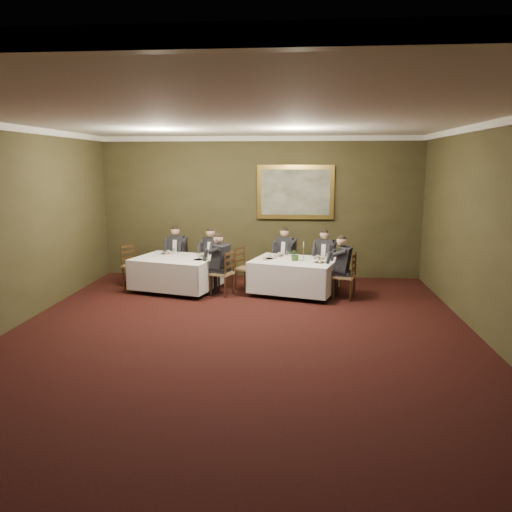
# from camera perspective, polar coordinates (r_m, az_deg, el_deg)

# --- Properties ---
(ground) EXTENTS (10.00, 10.00, 0.00)m
(ground) POSITION_cam_1_polar(r_m,az_deg,el_deg) (8.06, -2.24, -10.13)
(ground) COLOR black
(ground) RESTS_ON ground
(ceiling) EXTENTS (8.00, 10.00, 0.10)m
(ceiling) POSITION_cam_1_polar(r_m,az_deg,el_deg) (7.57, -2.43, 15.50)
(ceiling) COLOR silver
(ceiling) RESTS_ON back_wall
(back_wall) EXTENTS (8.00, 0.10, 3.50)m
(back_wall) POSITION_cam_1_polar(r_m,az_deg,el_deg) (12.56, 0.48, 5.55)
(back_wall) COLOR #36331B
(back_wall) RESTS_ON ground
(front_wall) EXTENTS (8.00, 0.10, 3.50)m
(front_wall) POSITION_cam_1_polar(r_m,az_deg,el_deg) (2.87, -14.96, -12.27)
(front_wall) COLOR #36331B
(front_wall) RESTS_ON ground
(right_wall) EXTENTS (0.10, 10.00, 3.50)m
(right_wall) POSITION_cam_1_polar(r_m,az_deg,el_deg) (8.16, 26.79, 1.70)
(right_wall) COLOR #36331B
(right_wall) RESTS_ON ground
(crown_molding) EXTENTS (8.00, 10.00, 0.12)m
(crown_molding) POSITION_cam_1_polar(r_m,az_deg,el_deg) (7.56, -2.43, 15.05)
(crown_molding) COLOR white
(crown_molding) RESTS_ON back_wall
(table_main) EXTENTS (2.08, 1.79, 0.67)m
(table_main) POSITION_cam_1_polar(r_m,az_deg,el_deg) (11.00, 4.35, -2.06)
(table_main) COLOR #321E0D
(table_main) RESTS_ON ground
(table_second) EXTENTS (2.09, 1.79, 0.67)m
(table_second) POSITION_cam_1_polar(r_m,az_deg,el_deg) (11.40, -9.07, -1.72)
(table_second) COLOR #321E0D
(table_second) RESTS_ON ground
(chair_main_backleft) EXTENTS (0.58, 0.57, 1.00)m
(chair_main_backleft) POSITION_cam_1_polar(r_m,az_deg,el_deg) (12.03, 3.41, -1.77)
(chair_main_backleft) COLOR olive
(chair_main_backleft) RESTS_ON ground
(diner_main_backleft) EXTENTS (0.56, 0.60, 1.35)m
(diner_main_backleft) POSITION_cam_1_polar(r_m,az_deg,el_deg) (11.97, 3.40, -0.71)
(diner_main_backleft) COLOR black
(diner_main_backleft) RESTS_ON chair_main_backleft
(chair_main_backright) EXTENTS (0.55, 0.54, 1.00)m
(chair_main_backright) POSITION_cam_1_polar(r_m,az_deg,el_deg) (11.78, 7.84, -2.11)
(chair_main_backright) COLOR olive
(chair_main_backright) RESTS_ON ground
(diner_main_backright) EXTENTS (0.54, 0.59, 1.35)m
(diner_main_backright) POSITION_cam_1_polar(r_m,az_deg,el_deg) (11.72, 7.85, -1.03)
(diner_main_backright) COLOR black
(diner_main_backright) RESTS_ON chair_main_backright
(chair_main_endleft) EXTENTS (0.57, 0.58, 1.00)m
(chair_main_endleft) POSITION_cam_1_polar(r_m,az_deg,el_deg) (11.40, -1.08, -2.44)
(chair_main_endleft) COLOR olive
(chair_main_endleft) RESTS_ON ground
(chair_main_endright) EXTENTS (0.53, 0.55, 1.00)m
(chair_main_endright) POSITION_cam_1_polar(r_m,az_deg,el_deg) (10.78, 10.08, -3.36)
(chair_main_endright) COLOR olive
(chair_main_endright) RESTS_ON ground
(diner_main_endright) EXTENTS (0.58, 0.53, 1.35)m
(diner_main_endright) POSITION_cam_1_polar(r_m,az_deg,el_deg) (10.73, 10.06, -2.17)
(diner_main_endright) COLOR black
(diner_main_endright) RESTS_ON chair_main_endright
(chair_sec_backleft) EXTENTS (0.49, 0.47, 1.00)m
(chair_sec_backleft) POSITION_cam_1_polar(r_m,az_deg,el_deg) (12.45, -8.93, -1.45)
(chair_sec_backleft) COLOR olive
(chair_sec_backleft) RESTS_ON ground
(diner_sec_backleft) EXTENTS (0.46, 0.53, 1.35)m
(diner_sec_backleft) POSITION_cam_1_polar(r_m,az_deg,el_deg) (12.39, -8.98, -0.43)
(diner_sec_backleft) COLOR black
(diner_sec_backleft) RESTS_ON chair_sec_backleft
(chair_sec_backright) EXTENTS (0.58, 0.57, 1.00)m
(chair_sec_backright) POSITION_cam_1_polar(r_m,az_deg,el_deg) (12.02, -4.90, -1.80)
(chair_sec_backright) COLOR olive
(chair_sec_backright) RESTS_ON ground
(diner_sec_backright) EXTENTS (0.57, 0.61, 1.35)m
(diner_sec_backright) POSITION_cam_1_polar(r_m,az_deg,el_deg) (11.96, -4.95, -0.74)
(diner_sec_backright) COLOR black
(diner_sec_backright) RESTS_ON chair_sec_backright
(chair_sec_endright) EXTENTS (0.55, 0.56, 1.00)m
(chair_sec_endright) POSITION_cam_1_polar(r_m,az_deg,el_deg) (10.93, -3.85, -3.02)
(chair_sec_endright) COLOR olive
(chair_sec_endright) RESTS_ON ground
(diner_sec_endright) EXTENTS (0.59, 0.54, 1.35)m
(diner_sec_endright) POSITION_cam_1_polar(r_m,az_deg,el_deg) (10.89, -3.92, -1.85)
(diner_sec_endright) COLOR black
(diner_sec_endright) RESTS_ON chair_sec_endright
(chair_sec_endleft) EXTENTS (0.58, 0.59, 1.00)m
(chair_sec_endleft) POSITION_cam_1_polar(r_m,az_deg,el_deg) (12.02, -13.77, -2.06)
(chair_sec_endleft) COLOR olive
(chair_sec_endleft) RESTS_ON ground
(centerpiece) EXTENTS (0.33, 0.31, 0.30)m
(centerpiece) POSITION_cam_1_polar(r_m,az_deg,el_deg) (10.85, 4.53, 0.26)
(centerpiece) COLOR #2D5926
(centerpiece) RESTS_ON table_main
(candlestick) EXTENTS (0.06, 0.06, 0.43)m
(candlestick) POSITION_cam_1_polar(r_m,az_deg,el_deg) (10.88, 5.43, 0.32)
(candlestick) COLOR #A88833
(candlestick) RESTS_ON table_main
(place_setting_table_main) EXTENTS (0.33, 0.31, 0.14)m
(place_setting_table_main) POSITION_cam_1_polar(r_m,az_deg,el_deg) (11.45, 2.88, 0.22)
(place_setting_table_main) COLOR white
(place_setting_table_main) RESTS_ON table_main
(place_setting_table_second) EXTENTS (0.33, 0.31, 0.14)m
(place_setting_table_second) POSITION_cam_1_polar(r_m,az_deg,el_deg) (11.90, -9.99, 0.47)
(place_setting_table_second) COLOR white
(place_setting_table_second) RESTS_ON table_second
(painting) EXTENTS (1.90, 0.09, 1.33)m
(painting) POSITION_cam_1_polar(r_m,az_deg,el_deg) (12.44, 4.53, 7.29)
(painting) COLOR gold
(painting) RESTS_ON back_wall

